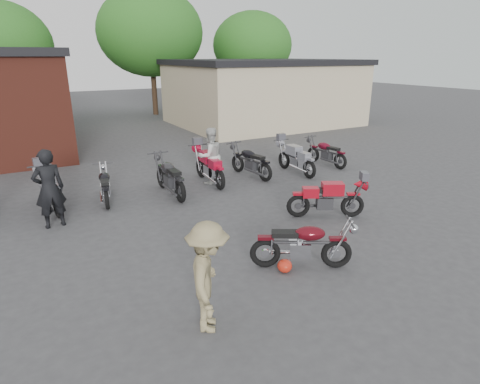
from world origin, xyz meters
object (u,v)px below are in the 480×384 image
row_bike_4 (209,165)px  row_bike_5 (250,160)px  sportbike (327,197)px  row_bike_7 (326,151)px  vintage_motorcycle (303,242)px  row_bike_2 (105,184)px  row_bike_3 (169,175)px  person_light (210,156)px  row_bike_6 (296,157)px  person_tan (208,277)px  helmet (285,266)px  row_bike_1 (49,189)px  person_dark (49,189)px

row_bike_4 → row_bike_5: bearing=-88.1°
row_bike_4 → sportbike: bearing=-159.4°
sportbike → row_bike_7: bearing=78.4°
vintage_motorcycle → row_bike_4: (0.79, 5.97, 0.06)m
row_bike_2 → row_bike_5: size_ratio=0.90×
row_bike_4 → row_bike_3: bearing=109.1°
sportbike → person_light: size_ratio=1.06×
row_bike_7 → row_bike_6: bearing=94.2°
person_tan → row_bike_5: bearing=-7.6°
helmet → row_bike_2: bearing=110.2°
helmet → row_bike_7: row_bike_7 is taller
row_bike_2 → row_bike_4: 3.35m
helmet → row_bike_5: size_ratio=0.14×
sportbike → row_bike_6: 4.14m
row_bike_2 → row_bike_7: bearing=-80.3°
vintage_motorcycle → person_tan: size_ratio=1.10×
row_bike_2 → row_bike_6: 6.54m
vintage_motorcycle → row_bike_1: (-4.01, 5.93, 0.02)m
sportbike → person_dark: bearing=-175.5°
vintage_motorcycle → sportbike: sportbike is taller
vintage_motorcycle → row_bike_5: bearing=98.8°
helmet → row_bike_5: 6.57m
person_dark → row_bike_2: (1.51, 1.23, -0.45)m
person_dark → row_bike_2: 2.00m
helmet → row_bike_4: bearing=78.6°
helmet → row_bike_4: 6.09m
sportbike → row_bike_4: bearing=137.3°
row_bike_2 → row_bike_3: 1.86m
row_bike_7 → row_bike_3: bearing=86.5°
person_light → row_bike_7: person_light is taller
person_dark → row_bike_3: size_ratio=0.91×
row_bike_3 → row_bike_7: row_bike_3 is taller
helmet → row_bike_5: bearing=65.0°
person_dark → person_light: size_ratio=1.06×
helmet → row_bike_1: 6.93m
row_bike_1 → row_bike_3: (3.27, -0.42, 0.03)m
person_light → row_bike_6: bearing=168.2°
helmet → row_bike_6: 7.05m
helmet → person_dark: 5.95m
row_bike_5 → row_bike_4: bearing=80.5°
person_dark → row_bike_4: 5.06m
row_bike_4 → row_bike_7: size_ratio=1.13×
sportbike → row_bike_1: row_bike_1 is taller
row_bike_6 → row_bike_7: (1.66, 0.31, -0.04)m
vintage_motorcycle → helmet: bearing=-152.7°
row_bike_4 → row_bike_7: (4.85, -0.14, -0.07)m
row_bike_2 → row_bike_3: (1.82, -0.35, 0.09)m
row_bike_1 → row_bike_6: 7.99m
person_tan → row_bike_7: (8.04, 6.60, -0.33)m
person_light → row_bike_5: (1.53, 0.02, -0.33)m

